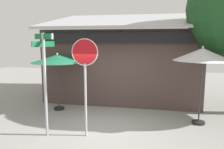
% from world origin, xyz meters
% --- Properties ---
extents(ground_plane, '(28.00, 28.00, 0.10)m').
position_xyz_m(ground_plane, '(0.00, 0.00, -0.05)').
color(ground_plane, gray).
extents(cafe_building, '(7.53, 5.21, 4.40)m').
position_xyz_m(cafe_building, '(0.03, 4.50, 1.77)').
color(cafe_building, '#473833').
rests_on(cafe_building, ground).
extents(street_sign_post, '(0.76, 0.71, 3.10)m').
position_xyz_m(street_sign_post, '(-1.56, -1.03, 1.87)').
color(street_sign_post, '#A8AAB2').
rests_on(street_sign_post, ground).
extents(stop_sign, '(0.79, 0.07, 2.95)m').
position_xyz_m(stop_sign, '(-0.38, -0.83, 2.06)').
color(stop_sign, '#A8AAB2').
rests_on(stop_sign, ground).
extents(patio_umbrella_forest_green_left, '(2.11, 2.11, 2.37)m').
position_xyz_m(patio_umbrella_forest_green_left, '(-2.32, 1.46, 2.12)').
color(patio_umbrella_forest_green_left, black).
rests_on(patio_umbrella_forest_green_left, ground).
extents(patio_umbrella_ivory_center, '(1.94, 1.94, 2.70)m').
position_xyz_m(patio_umbrella_ivory_center, '(3.16, 0.93, 2.40)').
color(patio_umbrella_ivory_center, black).
rests_on(patio_umbrella_ivory_center, ground).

